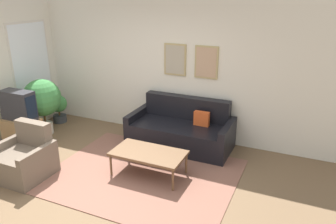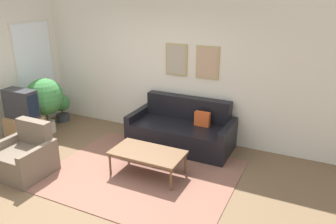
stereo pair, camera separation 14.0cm
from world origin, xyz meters
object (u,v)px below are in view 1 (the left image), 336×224
Objects in this scene: armchair at (24,159)px; tv at (18,105)px; coffee_table at (149,154)px; couch at (181,130)px; potted_plant_tall at (42,99)px.

tv is at bearing 147.85° from armchair.
coffee_table is 1.39× the size of armchair.
tv is 0.78× the size of armchair.
couch is 2.74m from armchair.
tv reaches higher than armchair.
coffee_table is 1.00× the size of potted_plant_tall.
potted_plant_tall is at bearing 89.47° from tv.
couch is 2.32× the size of armchair.
couch is 1.20m from coffee_table.
armchair is (-1.86, -2.01, -0.03)m from couch.
tv is at bearing -179.92° from coffee_table.
armchair is 0.72× the size of potted_plant_tall.
armchair reaches higher than coffee_table.
potted_plant_tall is (-0.88, 1.39, 0.47)m from armchair.
potted_plant_tall is (-2.75, -0.62, 0.44)m from couch.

